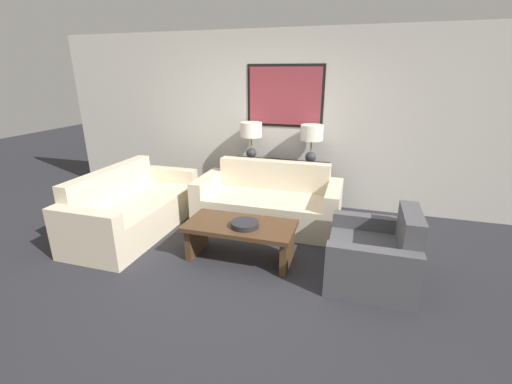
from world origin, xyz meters
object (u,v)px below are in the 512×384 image
at_px(table_lamp_right, 312,137).
at_px(table_lamp_left, 251,134).
at_px(couch_by_back_wall, 268,204).
at_px(console_table, 280,184).
at_px(couch_by_side, 133,210).
at_px(armchair_near_back_wall, 374,256).
at_px(coffee_table, 240,233).
at_px(decorative_bowl, 245,224).

bearing_deg(table_lamp_right, table_lamp_left, 180.00).
height_order(table_lamp_left, couch_by_back_wall, table_lamp_left).
distance_m(console_table, couch_by_back_wall, 0.70).
distance_m(couch_by_side, armchair_near_back_wall, 3.10).
height_order(couch_by_back_wall, couch_by_side, same).
height_order(couch_by_back_wall, coffee_table, couch_by_back_wall).
relative_size(table_lamp_left, table_lamp_right, 1.00).
bearing_deg(console_table, decorative_bowl, -89.13).
relative_size(coffee_table, armchair_near_back_wall, 1.32).
relative_size(console_table, couch_by_side, 0.76).
bearing_deg(coffee_table, table_lamp_right, 73.49).
bearing_deg(couch_by_back_wall, couch_by_side, -156.23).
distance_m(coffee_table, armchair_near_back_wall, 1.45).
relative_size(couch_by_back_wall, armchair_near_back_wall, 2.12).
relative_size(table_lamp_left, armchair_near_back_wall, 0.63).
bearing_deg(couch_by_side, coffee_table, -10.68).
xyz_separation_m(couch_by_back_wall, coffee_table, (-0.05, -1.05, 0.03)).
xyz_separation_m(table_lamp_left, coffee_table, (0.42, -1.74, -0.82)).
bearing_deg(armchair_near_back_wall, decorative_bowl, -177.30).
bearing_deg(table_lamp_left, coffee_table, -76.57).
distance_m(couch_by_side, coffee_table, 1.67).
bearing_deg(armchair_near_back_wall, couch_by_back_wall, 143.29).
relative_size(table_lamp_right, couch_by_side, 0.30).
distance_m(couch_by_back_wall, decorative_bowl, 1.12).
relative_size(couch_by_side, coffee_table, 1.61).
distance_m(console_table, decorative_bowl, 1.80).
relative_size(console_table, table_lamp_left, 2.55).
xyz_separation_m(table_lamp_left, couch_by_side, (-1.22, -1.44, -0.85)).
distance_m(couch_by_back_wall, armchair_near_back_wall, 1.75).
xyz_separation_m(console_table, couch_by_side, (-1.69, -1.44, -0.08)).
bearing_deg(couch_by_side, table_lamp_left, 49.65).
relative_size(console_table, armchair_near_back_wall, 1.61).
relative_size(table_lamp_left, couch_by_back_wall, 0.30).
relative_size(table_lamp_left, couch_by_side, 0.30).
relative_size(table_lamp_left, decorative_bowl, 1.91).
distance_m(console_table, couch_by_side, 2.22).
height_order(couch_by_back_wall, decorative_bowl, couch_by_back_wall).
relative_size(table_lamp_left, coffee_table, 0.48).
distance_m(couch_by_back_wall, couch_by_side, 1.84).
bearing_deg(coffee_table, decorative_bowl, -36.72).
bearing_deg(table_lamp_right, couch_by_back_wall, -123.97).
xyz_separation_m(decorative_bowl, armchair_near_back_wall, (1.37, 0.06, -0.20)).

